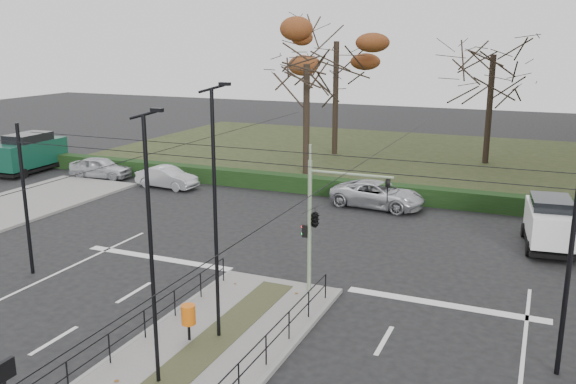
{
  "coord_description": "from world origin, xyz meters",
  "views": [
    {
      "loc": [
        8.68,
        -14.94,
        9.03
      ],
      "look_at": [
        -0.98,
        7.73,
        2.86
      ],
      "focal_mm": 38.0,
      "sensor_mm": 36.0,
      "label": 1
    }
  ],
  "objects_px": {
    "parked_car_second": "(167,177)",
    "rust_tree": "(337,41)",
    "parked_car_first": "(101,168)",
    "bare_tree_center": "(493,63)",
    "white_van": "(549,222)",
    "green_van": "(30,152)",
    "streetlamp_median_near": "(152,250)",
    "traffic_light": "(317,217)",
    "parked_car_fourth": "(378,195)",
    "bare_tree_near": "(307,72)",
    "litter_bin": "(188,315)",
    "streetlamp_median_far": "(216,213)",
    "info_panel": "(4,382)"
  },
  "relations": [
    {
      "from": "traffic_light",
      "to": "white_van",
      "type": "relative_size",
      "value": 1.09
    },
    {
      "from": "white_van",
      "to": "traffic_light",
      "type": "bearing_deg",
      "value": -131.07
    },
    {
      "from": "streetlamp_median_near",
      "to": "rust_tree",
      "type": "relative_size",
      "value": 0.63
    },
    {
      "from": "green_van",
      "to": "bare_tree_near",
      "type": "height_order",
      "value": "bare_tree_near"
    },
    {
      "from": "streetlamp_median_near",
      "to": "white_van",
      "type": "distance_m",
      "value": 18.93
    },
    {
      "from": "info_panel",
      "to": "bare_tree_center",
      "type": "xyz_separation_m",
      "value": [
        6.24,
        38.48,
        5.53
      ]
    },
    {
      "from": "info_panel",
      "to": "bare_tree_center",
      "type": "height_order",
      "value": "bare_tree_center"
    },
    {
      "from": "parked_car_second",
      "to": "parked_car_fourth",
      "type": "distance_m",
      "value": 13.35
    },
    {
      "from": "parked_car_second",
      "to": "bare_tree_near",
      "type": "relative_size",
      "value": 0.41
    },
    {
      "from": "traffic_light",
      "to": "bare_tree_center",
      "type": "distance_m",
      "value": 27.94
    },
    {
      "from": "parked_car_fourth",
      "to": "green_van",
      "type": "relative_size",
      "value": 0.91
    },
    {
      "from": "traffic_light",
      "to": "streetlamp_median_far",
      "type": "bearing_deg",
      "value": -108.93
    },
    {
      "from": "streetlamp_median_far",
      "to": "rust_tree",
      "type": "xyz_separation_m",
      "value": [
        -6.82,
        31.01,
        4.82
      ]
    },
    {
      "from": "parked_car_first",
      "to": "bare_tree_center",
      "type": "xyz_separation_m",
      "value": [
        23.26,
        15.01,
        6.71
      ]
    },
    {
      "from": "bare_tree_near",
      "to": "white_van",
      "type": "bearing_deg",
      "value": -32.64
    },
    {
      "from": "parked_car_first",
      "to": "parked_car_second",
      "type": "height_order",
      "value": "parked_car_first"
    },
    {
      "from": "parked_car_first",
      "to": "green_van",
      "type": "bearing_deg",
      "value": 86.92
    },
    {
      "from": "info_panel",
      "to": "bare_tree_center",
      "type": "distance_m",
      "value": 39.37
    },
    {
      "from": "bare_tree_center",
      "to": "green_van",
      "type": "bearing_deg",
      "value": -152.08
    },
    {
      "from": "parked_car_second",
      "to": "rust_tree",
      "type": "bearing_deg",
      "value": -17.97
    },
    {
      "from": "rust_tree",
      "to": "white_van",
      "type": "bearing_deg",
      "value": -47.85
    },
    {
      "from": "green_van",
      "to": "parked_car_first",
      "type": "bearing_deg",
      "value": 3.82
    },
    {
      "from": "parked_car_fourth",
      "to": "info_panel",
      "type": "bearing_deg",
      "value": -178.84
    },
    {
      "from": "parked_car_fourth",
      "to": "bare_tree_center",
      "type": "relative_size",
      "value": 0.49
    },
    {
      "from": "litter_bin",
      "to": "parked_car_fourth",
      "type": "relative_size",
      "value": 0.22
    },
    {
      "from": "bare_tree_near",
      "to": "parked_car_first",
      "type": "bearing_deg",
      "value": -152.75
    },
    {
      "from": "streetlamp_median_near",
      "to": "parked_car_second",
      "type": "relative_size",
      "value": 1.81
    },
    {
      "from": "streetlamp_median_far",
      "to": "litter_bin",
      "type": "bearing_deg",
      "value": -141.15
    },
    {
      "from": "bare_tree_near",
      "to": "parked_car_fourth",
      "type": "bearing_deg",
      "value": -42.81
    },
    {
      "from": "traffic_light",
      "to": "info_panel",
      "type": "bearing_deg",
      "value": -105.25
    },
    {
      "from": "streetlamp_median_near",
      "to": "bare_tree_center",
      "type": "height_order",
      "value": "bare_tree_center"
    },
    {
      "from": "traffic_light",
      "to": "streetlamp_median_far",
      "type": "height_order",
      "value": "streetlamp_median_far"
    },
    {
      "from": "white_van",
      "to": "rust_tree",
      "type": "relative_size",
      "value": 0.38
    },
    {
      "from": "streetlamp_median_far",
      "to": "white_van",
      "type": "distance_m",
      "value": 16.43
    },
    {
      "from": "info_panel",
      "to": "streetlamp_median_far",
      "type": "xyz_separation_m",
      "value": [
        1.49,
        6.63,
        2.19
      ]
    },
    {
      "from": "white_van",
      "to": "green_van",
      "type": "height_order",
      "value": "green_van"
    },
    {
      "from": "info_panel",
      "to": "parked_car_second",
      "type": "relative_size",
      "value": 0.55
    },
    {
      "from": "traffic_light",
      "to": "litter_bin",
      "type": "bearing_deg",
      "value": -114.05
    },
    {
      "from": "streetlamp_median_far",
      "to": "green_van",
      "type": "bearing_deg",
      "value": 145.9
    },
    {
      "from": "parked_car_first",
      "to": "white_van",
      "type": "distance_m",
      "value": 27.97
    },
    {
      "from": "parked_car_first",
      "to": "rust_tree",
      "type": "bearing_deg",
      "value": -46.45
    },
    {
      "from": "parked_car_fourth",
      "to": "streetlamp_median_near",
      "type": "bearing_deg",
      "value": -176.04
    },
    {
      "from": "streetlamp_median_near",
      "to": "bare_tree_near",
      "type": "bearing_deg",
      "value": 102.98
    },
    {
      "from": "parked_car_first",
      "to": "rust_tree",
      "type": "distance_m",
      "value": 20.11
    },
    {
      "from": "streetlamp_median_far",
      "to": "white_van",
      "type": "xyz_separation_m",
      "value": [
        9.22,
        13.29,
        -2.87
      ]
    },
    {
      "from": "rust_tree",
      "to": "bare_tree_center",
      "type": "bearing_deg",
      "value": 4.16
    },
    {
      "from": "bare_tree_center",
      "to": "white_van",
      "type": "bearing_deg",
      "value": -76.44
    },
    {
      "from": "parked_car_second",
      "to": "white_van",
      "type": "distance_m",
      "value": 22.27
    },
    {
      "from": "parked_car_fourth",
      "to": "bare_tree_near",
      "type": "xyz_separation_m",
      "value": [
        -6.7,
        6.21,
        6.21
      ]
    },
    {
      "from": "parked_car_first",
      "to": "parked_car_fourth",
      "type": "distance_m",
      "value": 19.0
    }
  ]
}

